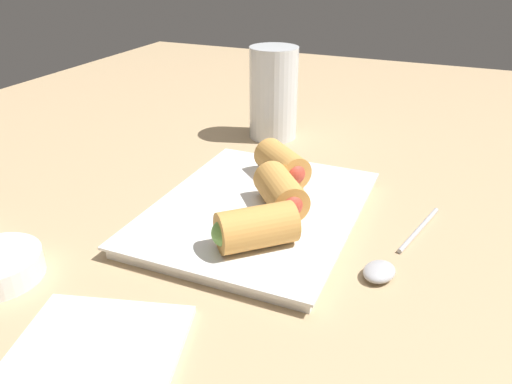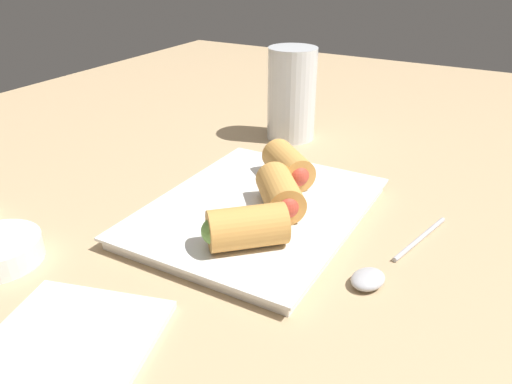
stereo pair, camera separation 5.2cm
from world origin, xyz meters
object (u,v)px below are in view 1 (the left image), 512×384
at_px(spoon, 387,263).
at_px(drinking_glass, 273,93).
at_px(serving_plate, 256,211).
at_px(napkin, 86,369).

relative_size(spoon, drinking_glass, 1.24).
bearing_deg(serving_plate, spoon, -105.13).
bearing_deg(drinking_glass, napkin, -173.84).
relative_size(serving_plate, drinking_glass, 1.99).
distance_m(spoon, napkin, 0.27).
bearing_deg(napkin, spoon, -39.36).
xyz_separation_m(spoon, drinking_glass, (0.29, 0.23, 0.06)).
xyz_separation_m(spoon, napkin, (-0.21, 0.17, -0.00)).
xyz_separation_m(napkin, drinking_glass, (0.50, 0.05, 0.07)).
bearing_deg(spoon, napkin, 140.64).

